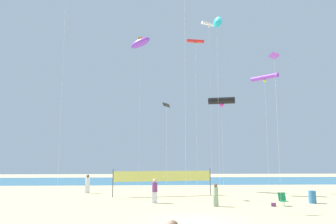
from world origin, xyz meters
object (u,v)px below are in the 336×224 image
Objects in this scene: beachgoer_white_shirt at (88,183)px; kite_violet_diamond at (274,57)px; kite_violet_tube at (265,78)px; kite_red_tube at (195,42)px; kite_cyan_delta at (217,23)px; beach_handbag at (273,205)px; trash_barrel at (312,197)px; beachgoer_sage_shirt at (216,194)px; kite_black_diamond at (167,105)px; kite_white_tube at (209,25)px; kite_violet_inflatable at (140,43)px; folding_beach_chair at (283,199)px; volleyball_net at (163,177)px; kite_black_tube at (222,101)px; beachgoer_plum_shirt at (155,190)px.

beachgoer_white_shirt is 0.17× the size of kite_violet_diamond.
kite_red_tube is (-4.62, 8.82, 6.26)m from kite_violet_tube.
kite_cyan_delta is (0.90, -7.52, -0.90)m from kite_red_tube.
kite_cyan_delta reaches higher than kite_violet_diamond.
kite_cyan_delta reaches higher than kite_violet_tube.
kite_violet_tube reaches higher than beach_handbag.
kite_violet_tube reaches higher than trash_barrel.
kite_black_diamond is at bearing -157.31° from beachgoer_sage_shirt.
kite_white_tube is 1.17× the size of kite_red_tube.
kite_violet_tube is 16.19m from kite_violet_inflatable.
beachgoer_white_shirt is at bearing -141.28° from beachgoer_sage_shirt.
kite_cyan_delta is at bearing 157.38° from beachgoer_sage_shirt.
beachgoer_sage_shirt is 0.19× the size of kite_black_diamond.
beachgoer_sage_shirt reaches higher than folding_beach_chair.
kite_violet_inflatable reaches higher than volleyball_net.
kite_red_tube is at bearing 63.82° from kite_black_diamond.
kite_violet_diamond is at bearing 44.29° from beachgoer_sage_shirt.
kite_black_tube reaches higher than beach_handbag.
beachgoer_plum_shirt reaches higher than trash_barrel.
kite_red_tube is at bearing 115.12° from kite_black_tube.
kite_black_tube reaches higher than kite_black_diamond.
folding_beach_chair is at bearing -33.87° from kite_black_diamond.
kite_violet_inflatable reaches higher than kite_violet_diamond.
beachgoer_white_shirt is 0.22× the size of kite_black_diamond.
beach_handbag is 23.93m from kite_white_tube.
kite_violet_tube is at bearing -5.85° from beachgoer_white_shirt.
volleyball_net is 1.08× the size of kite_black_diamond.
kite_violet_inflatable is at bearing 109.29° from volleyball_net.
kite_violet_inflatable reaches higher than kite_black_diamond.
beach_handbag is at bearing -156.75° from trash_barrel.
trash_barrel is at bearing 45.18° from beachgoer_plum_shirt.
kite_red_tube is at bearing 101.09° from kite_violet_diamond.
kite_red_tube is (3.80, 5.55, 14.67)m from volleyball_net.
kite_black_tube reaches higher than beachgoer_plum_shirt.
kite_violet_diamond is (7.66, -4.79, 8.82)m from beachgoer_plum_shirt.
beachgoer_white_shirt is 18.28m from folding_beach_chair.
kite_violet_diamond is 11.34m from kite_black_tube.
kite_violet_inflatable is at bearing 124.28° from beach_handbag.
beachgoer_sage_shirt is 4.01m from beach_handbag.
trash_barrel is 2.98× the size of beach_handbag.
kite_black_diamond reaches higher than beachgoer_white_shirt.
folding_beach_chair is 0.11× the size of kite_black_diamond.
beachgoer_sage_shirt is 0.88× the size of beachgoer_white_shirt.
volleyball_net is 0.51× the size of kite_violet_inflatable.
beach_handbag is (14.47, -10.38, -0.82)m from beachgoer_white_shirt.
kite_red_tube reaches higher than folding_beach_chair.
folding_beach_chair is 0.05× the size of kite_red_tube.
beach_handbag is 0.03× the size of kite_violet_diamond.
volleyball_net is 0.86× the size of kite_violet_tube.
kite_red_tube is (-3.01, 15.36, 6.55)m from kite_violet_diamond.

